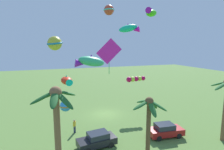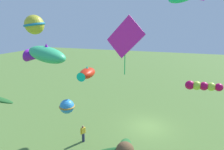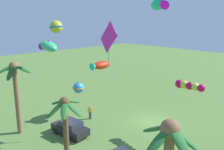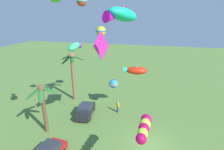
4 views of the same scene
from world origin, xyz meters
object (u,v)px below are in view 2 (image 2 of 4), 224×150
Objects in this scene: kite_fish_3 at (45,55)px; kite_tube_7 at (202,86)px; kite_fish_1 at (87,73)px; spectator_0 at (83,133)px; kite_ball_6 at (34,25)px; kite_diamond_5 at (125,38)px; kite_ball_8 at (67,106)px.

kite_fish_3 is 13.24m from kite_tube_7.
kite_fish_3 is at bearing 99.94° from kite_fish_1.
kite_ball_6 is at bearing 54.80° from spectator_0.
kite_fish_3 is at bearing 98.67° from spectator_0.
kite_tube_7 is at bearing -140.95° from kite_diamond_5.
kite_diamond_5 is at bearing 168.39° from spectator_0.
kite_ball_6 is at bearing 17.37° from kite_diamond_5.
kite_fish_3 is 4.01m from kite_ball_6.
spectator_0 is at bearing -11.61° from kite_diamond_5.
kite_fish_1 reaches higher than spectator_0.
kite_fish_1 is 1.54× the size of kite_ball_6.
kite_fish_1 is at bearing -100.31° from kite_ball_8.
kite_fish_3 is 5.49m from kite_diamond_5.
spectator_0 is 0.60× the size of kite_fish_3.
kite_diamond_5 is 7.71m from kite_ball_8.
kite_fish_3 is at bearing 136.77° from kite_ball_6.
kite_fish_1 is (0.48, -2.07, 5.11)m from spectator_0.
kite_fish_1 is 6.66m from kite_ball_6.
kite_ball_8 reaches higher than spectator_0.
kite_diamond_5 reaches higher than kite_tube_7.
kite_fish_1 is 0.99× the size of kite_tube_7.
kite_tube_7 is (-8.98, -9.04, -3.59)m from kite_fish_3.
spectator_0 is 9.60m from kite_diamond_5.
kite_fish_3 is at bearing 112.06° from kite_ball_8.
spectator_0 is at bearing -81.33° from kite_fish_3.
kite_diamond_5 is (-4.51, 2.90, 3.56)m from kite_fish_1.
kite_fish_1 is 7.93m from kite_fish_3.
kite_fish_1 reaches higher than kite_ball_8.
spectator_0 is 3.11m from kite_ball_8.
spectator_0 is at bearing 21.39° from kite_tube_7.
kite_ball_6 is 0.65× the size of kite_tube_7.
kite_ball_8 is at bearing -0.53° from kite_diamond_5.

